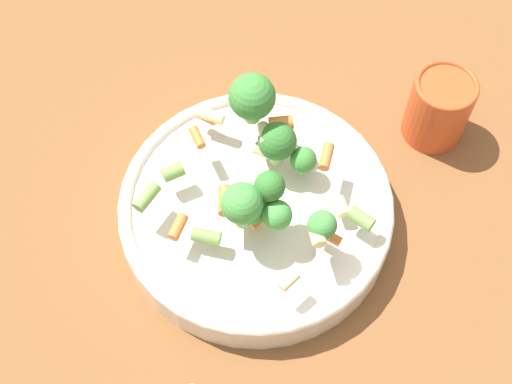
{
  "coord_description": "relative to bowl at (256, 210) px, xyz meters",
  "views": [
    {
      "loc": [
        -0.06,
        0.35,
        0.67
      ],
      "look_at": [
        0.0,
        0.0,
        0.06
      ],
      "focal_mm": 50.0,
      "sensor_mm": 36.0,
      "label": 1
    }
  ],
  "objects": [
    {
      "name": "bowl",
      "position": [
        0.0,
        0.0,
        0.0
      ],
      "size": [
        0.28,
        0.28,
        0.04
      ],
      "color": "silver",
      "rests_on": "ground_plane"
    },
    {
      "name": "ground_plane",
      "position": [
        0.0,
        0.0,
        -0.02
      ],
      "size": [
        3.0,
        3.0,
        0.0
      ],
      "primitive_type": "plane",
      "color": "brown"
    },
    {
      "name": "pasta_salad",
      "position": [
        -0.0,
        -0.01,
        0.07
      ],
      "size": [
        0.23,
        0.2,
        0.1
      ],
      "color": "#8CB766",
      "rests_on": "bowl"
    },
    {
      "name": "cup",
      "position": [
        -0.18,
        -0.15,
        0.02
      ],
      "size": [
        0.07,
        0.07,
        0.08
      ],
      "color": "#CC4C23",
      "rests_on": "ground_plane"
    }
  ]
}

